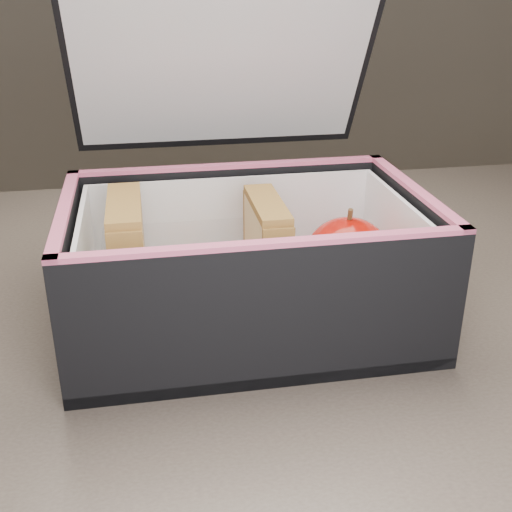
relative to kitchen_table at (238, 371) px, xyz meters
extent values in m
cube|color=#63554B|center=(0.00, 0.00, 0.08)|extent=(1.20, 0.80, 0.03)
cube|color=#382D26|center=(0.55, 0.35, -0.30)|extent=(0.05, 0.05, 0.72)
cube|color=black|center=(0.00, 0.11, 0.30)|extent=(0.32, 0.11, 0.18)
cube|color=#D7C386|center=(-0.11, -0.05, 0.16)|extent=(0.01, 0.10, 0.11)
cube|color=#CF616E|center=(-0.10, -0.05, 0.16)|extent=(0.01, 0.10, 0.10)
cube|color=#D7C386|center=(-0.10, -0.05, 0.16)|extent=(0.01, 0.10, 0.11)
cube|color=olive|center=(-0.10, -0.05, 0.22)|extent=(0.03, 0.10, 0.01)
cube|color=#D7C386|center=(0.01, -0.05, 0.16)|extent=(0.01, 0.09, 0.10)
cube|color=#CF616E|center=(0.02, -0.05, 0.15)|extent=(0.01, 0.09, 0.09)
cube|color=#D7C386|center=(0.03, -0.05, 0.16)|extent=(0.01, 0.09, 0.10)
cube|color=olive|center=(0.02, -0.05, 0.21)|extent=(0.03, 0.10, 0.01)
cylinder|color=#FF4C10|center=(-0.05, -0.03, 0.11)|extent=(0.03, 0.08, 0.01)
cylinder|color=#FF4C10|center=(-0.05, -0.08, 0.13)|extent=(0.01, 0.08, 0.01)
cylinder|color=#FF4C10|center=(-0.05, -0.07, 0.14)|extent=(0.02, 0.08, 0.01)
cylinder|color=#FF4C10|center=(-0.05, -0.08, 0.11)|extent=(0.02, 0.08, 0.01)
cylinder|color=#FF4C10|center=(-0.03, -0.06, 0.13)|extent=(0.01, 0.08, 0.01)
cylinder|color=#FF4C10|center=(-0.03, -0.04, 0.14)|extent=(0.03, 0.08, 0.01)
cube|color=white|center=(0.10, -0.04, 0.11)|extent=(0.08, 0.08, 0.01)
ellipsoid|color=#940200|center=(0.10, -0.05, 0.15)|extent=(0.09, 0.09, 0.07)
cylinder|color=#4E351C|center=(0.10, -0.05, 0.19)|extent=(0.01, 0.01, 0.01)
camera|label=1|loc=(-0.08, -0.58, 0.40)|focal=45.00mm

